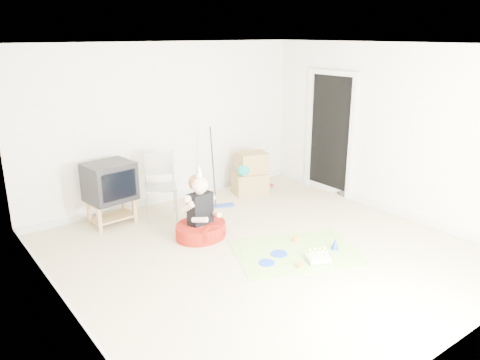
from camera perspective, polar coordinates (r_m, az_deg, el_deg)
ground at (r=6.18m, az=3.01°, el=-8.72°), size 5.00×5.00×0.00m
doorway_recess at (r=8.31m, az=10.99°, el=5.39°), size 0.02×0.90×2.05m
tv_stand at (r=7.17m, az=-15.34°, el=-3.48°), size 0.65×0.44×0.39m
crt_tv at (r=7.03m, az=-15.63°, el=-0.19°), size 0.72×0.62×0.56m
folding_chair at (r=7.16m, az=-9.65°, el=-0.87°), size 0.60×0.59×1.03m
cardboard_boxes at (r=8.24m, az=1.28°, el=0.74°), size 0.69×0.59×0.73m
floor_mop at (r=7.62m, az=-1.99°, el=-1.40°), size 0.34×0.40×1.27m
book_pile at (r=8.65m, az=3.13°, el=-0.69°), size 0.23×0.27×0.05m
seated_woman at (r=6.51m, az=-4.83°, el=-5.07°), size 0.85×0.85×1.06m
party_mat at (r=6.19m, az=6.86°, el=-8.73°), size 1.90×1.66×0.01m
birthday_cake at (r=5.99m, az=9.52°, el=-9.45°), size 0.34×0.31×0.14m
blue_plate_near at (r=6.11m, az=4.79°, el=-8.95°), size 0.30×0.30×0.01m
blue_plate_far at (r=5.88m, az=3.25°, el=-10.03°), size 0.28×0.28×0.01m
orange_cup_near at (r=6.47m, az=6.78°, el=-7.12°), size 0.08×0.08×0.08m
orange_cup_far at (r=5.80m, az=7.28°, el=-10.22°), size 0.08×0.08×0.07m
blue_party_hat at (r=6.32m, az=11.50°, el=-7.63°), size 0.13×0.13×0.15m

